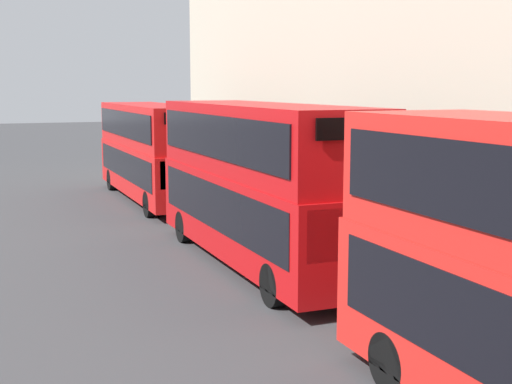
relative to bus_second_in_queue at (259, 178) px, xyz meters
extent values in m
cylinder|color=black|center=(-1.12, -8.48, -1.95)|extent=(0.30, 1.00, 1.00)
cylinder|color=black|center=(1.13, -8.48, -1.95)|extent=(0.30, 1.00, 1.00)
cube|color=#B20C0F|center=(0.00, 0.01, -0.99)|extent=(2.55, 10.45, 2.22)
cube|color=#B20C0F|center=(0.00, 0.01, 1.06)|extent=(2.50, 10.24, 1.89)
cube|color=black|center=(0.00, 0.01, -0.73)|extent=(2.59, 9.61, 1.24)
cube|color=black|center=(0.00, 0.01, 1.15)|extent=(2.59, 9.61, 1.13)
cube|color=black|center=(0.00, -5.19, -0.55)|extent=(2.17, 0.06, 1.11)
cube|color=black|center=(0.00, -5.19, 1.62)|extent=(1.78, 0.06, 0.45)
cylinder|color=black|center=(-1.12, -3.62, -1.95)|extent=(0.30, 1.00, 1.00)
cylinder|color=black|center=(1.13, -3.62, -1.95)|extent=(0.30, 1.00, 1.00)
cylinder|color=black|center=(-1.12, 3.63, -1.95)|extent=(0.30, 1.00, 1.00)
cylinder|color=black|center=(1.13, 3.63, -1.95)|extent=(0.30, 1.00, 1.00)
cube|color=red|center=(0.00, 12.18, -1.09)|extent=(2.55, 10.92, 2.04)
cube|color=red|center=(0.00, 12.18, 0.82)|extent=(2.50, 10.70, 1.77)
cube|color=black|center=(0.00, 12.18, -0.84)|extent=(2.59, 10.04, 1.14)
cube|color=black|center=(0.00, 12.18, 0.90)|extent=(2.59, 10.04, 1.06)
cube|color=black|center=(0.00, 6.75, -0.68)|extent=(2.17, 0.06, 1.02)
cube|color=black|center=(0.00, 6.75, 1.35)|extent=(1.78, 0.06, 0.42)
cylinder|color=black|center=(-1.12, 8.32, -1.95)|extent=(0.30, 1.00, 1.00)
cylinder|color=black|center=(1.13, 8.32, -1.95)|extent=(0.30, 1.00, 1.00)
cylinder|color=black|center=(-1.12, 16.04, -1.95)|extent=(0.30, 1.00, 1.00)
cylinder|color=black|center=(1.13, 16.04, -1.95)|extent=(0.30, 1.00, 1.00)
cylinder|color=#334C6B|center=(2.58, -6.34, -1.66)|extent=(0.36, 0.36, 1.60)
sphere|color=tan|center=(2.58, -6.34, -0.75)|extent=(0.22, 0.22, 0.22)
camera|label=1|loc=(-7.27, -17.89, 2.48)|focal=50.00mm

